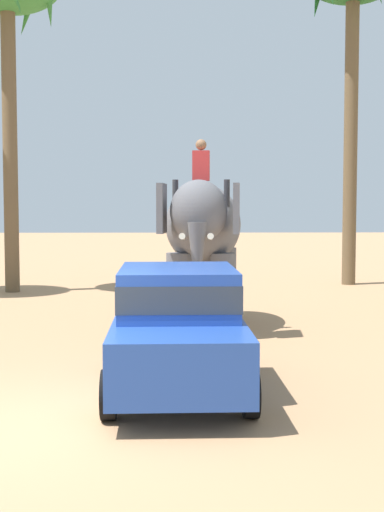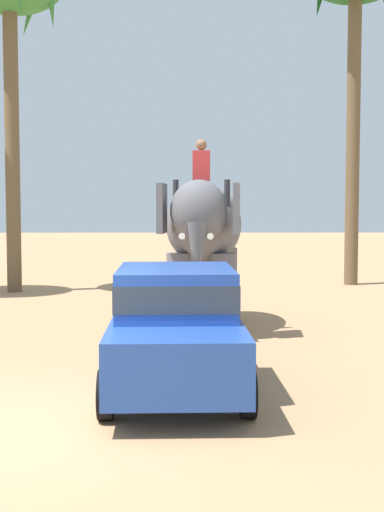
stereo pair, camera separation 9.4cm
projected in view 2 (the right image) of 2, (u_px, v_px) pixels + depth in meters
ground_plane at (20, 429)px, 8.08m from camera, size 120.00×120.00×0.00m
car_sedan_foreground at (176, 324)px, 9.73m from camera, size 1.93×4.13×1.70m
elephant_with_mahout at (203, 232)px, 14.92m from camera, size 1.91×3.95×3.88m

